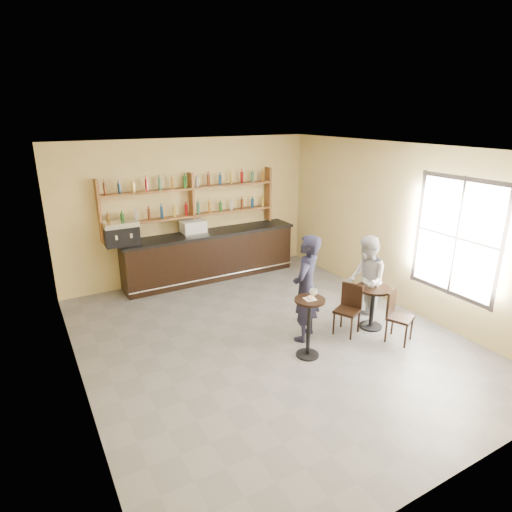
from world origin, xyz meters
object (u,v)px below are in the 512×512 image
bar_counter (210,255)px  pastry_case (193,228)px  pedestal_table (309,328)px  cafe_table (372,307)px  patron_second (366,280)px  espresso_machine (121,233)px  man_main (306,288)px  chair_west (347,310)px  chair_south (400,317)px

bar_counter → pastry_case: 0.82m
pedestal_table → cafe_table: size_ratio=1.27×
patron_second → espresso_machine: bearing=-103.1°
espresso_machine → man_main: (2.22, -3.40, -0.43)m
espresso_machine → pastry_case: espresso_machine is taller
man_main → chair_west: (0.73, -0.24, -0.48)m
chair_south → espresso_machine: bearing=104.2°
espresso_machine → patron_second: 4.97m
espresso_machine → pedestal_table: 4.44m
bar_counter → chair_south: bar_counter is taller
man_main → pedestal_table: bearing=25.1°
pedestal_table → man_main: (0.29, 0.51, 0.43)m
man_main → chair_west: bearing=126.9°
espresso_machine → chair_west: size_ratio=0.77×
pedestal_table → pastry_case: bearing=95.2°
chair_west → chair_south: 0.88m
espresso_machine → patron_second: size_ratio=0.41×
chair_south → pedestal_table: bearing=141.2°
chair_west → man_main: bearing=-133.8°
espresso_machine → pastry_case: 1.58m
pastry_case → patron_second: patron_second is taller
man_main → chair_south: man_main is taller
pedestal_table → chair_south: 1.67m
man_main → chair_south: (1.33, -0.89, -0.48)m
pastry_case → espresso_machine: bearing=-177.2°
espresso_machine → chair_south: 5.65m
bar_counter → chair_west: (0.99, -3.64, -0.11)m
espresso_machine → man_main: bearing=-54.6°
bar_counter → cafe_table: size_ratio=5.28×
bar_counter → cafe_table: (1.54, -3.69, -0.17)m
pedestal_table → espresso_machine: bearing=116.3°
bar_counter → pastry_case: bearing=180.0°
espresso_machine → pastry_case: (1.57, 0.00, -0.08)m
pastry_case → patron_second: 4.00m
pastry_case → pedestal_table: pastry_case is taller
cafe_table → espresso_machine: bearing=133.5°
chair_south → patron_second: patron_second is taller
pastry_case → pedestal_table: bearing=-81.9°
man_main → cafe_table: 1.42m
man_main → cafe_table: bearing=132.4°
cafe_table → chair_south: chair_south is taller
cafe_table → chair_west: (-0.55, 0.05, 0.05)m
espresso_machine → cafe_table: size_ratio=0.88×
pedestal_table → bar_counter: bearing=89.5°
bar_counter → chair_west: bearing=-74.8°
chair_south → cafe_table: bearing=69.3°
pastry_case → cafe_table: bearing=-59.6°
bar_counter → patron_second: bearing=-65.6°
chair_south → patron_second: (-0.02, 0.84, 0.38)m
chair_south → pastry_case: bearing=89.3°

